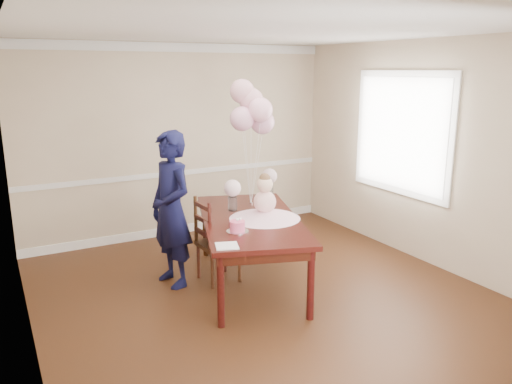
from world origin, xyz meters
name	(u,v)px	position (x,y,z in m)	size (l,w,h in m)	color
floor	(269,298)	(0.00, 0.00, 0.00)	(4.50, 5.00, 0.00)	black
ceiling	(270,29)	(0.00, 0.00, 2.70)	(4.50, 5.00, 0.02)	white
wall_back	(181,141)	(0.00, 2.50, 1.35)	(4.50, 0.02, 2.70)	tan
wall_front	(493,252)	(0.00, -2.50, 1.35)	(4.50, 0.02, 2.70)	tan
wall_left	(19,201)	(-2.25, 0.00, 1.35)	(0.02, 5.00, 2.70)	tan
wall_right	(432,155)	(2.25, 0.00, 1.35)	(0.02, 5.00, 2.70)	tan
chair_rail_trim	(182,173)	(0.00, 2.49, 0.90)	(4.50, 0.02, 0.07)	white
crown_molding	(178,47)	(0.00, 2.49, 2.63)	(4.50, 0.02, 0.12)	silver
baseboard_trim	(184,228)	(0.00, 2.49, 0.06)	(4.50, 0.02, 0.12)	white
window_frame	(402,133)	(2.23, 0.50, 1.55)	(0.02, 1.66, 1.56)	white
window_blinds	(401,134)	(2.21, 0.50, 1.55)	(0.01, 1.50, 1.40)	white
dining_table_top	(250,220)	(0.02, 0.45, 0.74)	(1.02, 2.04, 0.05)	black
table_apron	(250,226)	(0.02, 0.45, 0.66)	(0.92, 1.94, 0.10)	black
table_leg_fl	(221,291)	(-0.68, -0.30, 0.36)	(0.07, 0.07, 0.71)	black
table_leg_fr	(311,285)	(0.13, -0.57, 0.36)	(0.07, 0.07, 0.71)	black
table_leg_bl	(205,229)	(-0.08, 1.48, 0.36)	(0.07, 0.07, 0.71)	black
table_leg_br	(271,225)	(0.73, 1.21, 0.36)	(0.07, 0.07, 0.71)	black
baby_skirt	(265,214)	(0.15, 0.36, 0.82)	(0.78, 0.78, 0.10)	#FDBAD3
baby_torso	(265,202)	(0.15, 0.36, 0.95)	(0.25, 0.25, 0.25)	#FC9FC6
baby_head	(265,184)	(0.15, 0.36, 1.14)	(0.17, 0.17, 0.17)	beige
baby_hair	(265,179)	(0.15, 0.36, 1.21)	(0.12, 0.12, 0.12)	brown
cake_platter	(237,231)	(-0.32, 0.08, 0.77)	(0.22, 0.22, 0.01)	silver
birthday_cake	(237,226)	(-0.32, 0.08, 0.83)	(0.15, 0.15, 0.10)	#F74E80
cake_flower_a	(237,220)	(-0.32, 0.08, 0.89)	(0.03, 0.03, 0.03)	white
cake_flower_b	(240,219)	(-0.28, 0.09, 0.89)	(0.03, 0.03, 0.03)	white
rose_vase_near	(233,204)	(-0.02, 0.79, 0.85)	(0.10, 0.10, 0.16)	silver
roses_near	(232,188)	(-0.02, 0.79, 1.03)	(0.19, 0.19, 0.19)	#F5CDD1
rose_vase_far	(269,190)	(0.67, 1.15, 0.85)	(0.10, 0.10, 0.16)	silver
roses_far	(269,176)	(0.67, 1.15, 1.03)	(0.19, 0.19, 0.19)	beige
napkin	(227,246)	(-0.59, -0.25, 0.77)	(0.20, 0.20, 0.01)	white
balloon_weight	(251,203)	(0.30, 0.95, 0.78)	(0.04, 0.04, 0.02)	silver
balloon_a	(242,119)	(0.20, 0.99, 1.79)	(0.29, 0.29, 0.29)	#E8A4C4
balloon_b	(260,110)	(0.38, 0.87, 1.89)	(0.29, 0.29, 0.29)	#FFB4D1
balloon_c	(251,100)	(0.35, 1.04, 1.99)	(0.29, 0.29, 0.29)	#DE9DAE
balloon_d	(242,91)	(0.26, 1.10, 2.09)	(0.29, 0.29, 0.29)	#E19FAF
balloon_e	(262,122)	(0.47, 0.98, 1.74)	(0.29, 0.29, 0.29)	#E2A0C1
balloon_ribbon_a	(247,168)	(0.25, 0.97, 1.21)	(0.00, 0.00, 0.86)	silver
balloon_ribbon_b	(256,164)	(0.34, 0.91, 1.26)	(0.00, 0.00, 0.96)	white
balloon_ribbon_c	(251,159)	(0.33, 1.00, 1.31)	(0.00, 0.00, 1.06)	white
balloon_ribbon_d	(247,155)	(0.28, 1.03, 1.36)	(0.00, 0.00, 1.16)	silver
balloon_ribbon_e	(257,169)	(0.39, 0.97, 1.18)	(0.00, 0.00, 0.81)	white
dining_chair_seat	(219,244)	(-0.25, 0.69, 0.43)	(0.42, 0.42, 0.05)	#361C0E
chair_leg_fl	(212,271)	(-0.42, 0.51, 0.21)	(0.04, 0.04, 0.41)	black
chair_leg_fr	(240,265)	(-0.07, 0.53, 0.21)	(0.04, 0.04, 0.41)	#3D1E10
chair_leg_bl	(199,261)	(-0.44, 0.85, 0.21)	(0.04, 0.04, 0.41)	#3D1910
chair_leg_br	(225,255)	(-0.09, 0.88, 0.21)	(0.04, 0.04, 0.41)	#35140E
chair_back_post_l	(210,227)	(-0.44, 0.51, 0.71)	(0.04, 0.04, 0.54)	#38130F
chair_back_post_r	(196,219)	(-0.46, 0.85, 0.71)	(0.04, 0.04, 0.54)	#3C2210
chair_slat_low	(203,233)	(-0.45, 0.68, 0.59)	(0.03, 0.38, 0.05)	#3B1610
chair_slat_mid	(202,220)	(-0.45, 0.68, 0.75)	(0.03, 0.38, 0.05)	#35140E
chair_slat_top	(202,206)	(-0.45, 0.68, 0.90)	(0.03, 0.38, 0.05)	#3A170F
woman	(171,210)	(-0.74, 0.85, 0.86)	(0.63, 0.42, 1.72)	black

